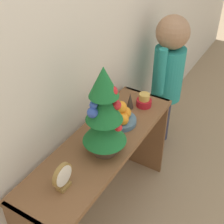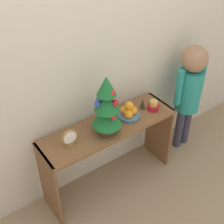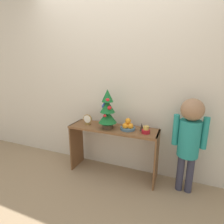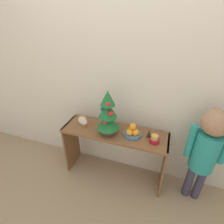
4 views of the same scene
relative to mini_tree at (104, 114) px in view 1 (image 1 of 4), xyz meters
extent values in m
cube|color=beige|center=(0.06, 0.28, 0.32)|extent=(7.00, 0.05, 2.50)
cube|color=brown|center=(0.06, 0.05, -0.26)|extent=(1.19, 0.36, 0.03)
cube|color=brown|center=(0.64, 0.05, -0.59)|extent=(0.02, 0.33, 0.69)
cylinder|color=#4C3828|center=(0.00, 0.00, -0.22)|extent=(0.14, 0.14, 0.05)
cylinder|color=brown|center=(0.00, 0.00, -0.18)|extent=(0.02, 0.02, 0.04)
cone|color=#19662D|center=(0.00, 0.00, -0.09)|extent=(0.24, 0.24, 0.16)
cone|color=#19662D|center=(0.00, 0.00, 0.05)|extent=(0.19, 0.19, 0.16)
cone|color=#19662D|center=(0.00, 0.00, 0.19)|extent=(0.15, 0.15, 0.16)
sphere|color=#2D4CA8|center=(-0.06, 0.03, 0.04)|extent=(0.06, 0.06, 0.06)
sphere|color=red|center=(0.00, -0.08, -0.05)|extent=(0.04, 0.04, 0.04)
sphere|color=red|center=(0.02, -0.03, 0.14)|extent=(0.06, 0.06, 0.06)
sphere|color=#2D4CA8|center=(-0.05, 0.03, 0.08)|extent=(0.04, 0.04, 0.04)
sphere|color=red|center=(0.05, -0.04, 0.04)|extent=(0.05, 0.05, 0.05)
cylinder|color=#476B84|center=(0.26, 0.05, -0.23)|extent=(0.19, 0.19, 0.03)
sphere|color=orange|center=(0.30, 0.04, -0.19)|extent=(0.08, 0.08, 0.08)
sphere|color=orange|center=(0.24, 0.08, -0.19)|extent=(0.08, 0.08, 0.08)
sphere|color=orange|center=(0.24, 0.02, -0.19)|extent=(0.08, 0.08, 0.08)
sphere|color=orange|center=(0.26, 0.05, -0.13)|extent=(0.07, 0.07, 0.07)
cylinder|color=#AD1923|center=(0.50, 0.01, -0.22)|extent=(0.10, 0.10, 0.05)
cylinder|color=gold|center=(0.50, 0.01, -0.18)|extent=(0.07, 0.07, 0.04)
cube|color=olive|center=(-0.32, 0.03, -0.24)|extent=(0.07, 0.04, 0.02)
cylinder|color=olive|center=(-0.32, 0.03, -0.16)|extent=(0.13, 0.02, 0.13)
cylinder|color=white|center=(-0.32, 0.02, -0.16)|extent=(0.11, 0.00, 0.11)
cone|color=#382D23|center=(0.43, 0.08, -0.19)|extent=(0.05, 0.05, 0.11)
cylinder|color=#38384C|center=(0.93, 0.04, -0.70)|extent=(0.08, 0.08, 0.47)
cylinder|color=#38384C|center=(1.04, 0.04, -0.70)|extent=(0.08, 0.08, 0.47)
cylinder|color=teal|center=(0.99, 0.04, -0.25)|extent=(0.24, 0.24, 0.43)
sphere|color=#997051|center=(0.99, 0.04, 0.09)|extent=(0.25, 0.25, 0.25)
cylinder|color=teal|center=(0.84, 0.04, -0.16)|extent=(0.07, 0.07, 0.36)
cylinder|color=teal|center=(1.14, 0.04, -0.16)|extent=(0.07, 0.07, 0.36)
camera|label=1|loc=(-1.06, -0.68, 0.92)|focal=50.00mm
camera|label=2|loc=(-1.07, -1.56, 1.39)|focal=50.00mm
camera|label=3|loc=(0.86, -1.99, 0.54)|focal=28.00mm
camera|label=4|loc=(0.53, -1.44, 0.94)|focal=28.00mm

